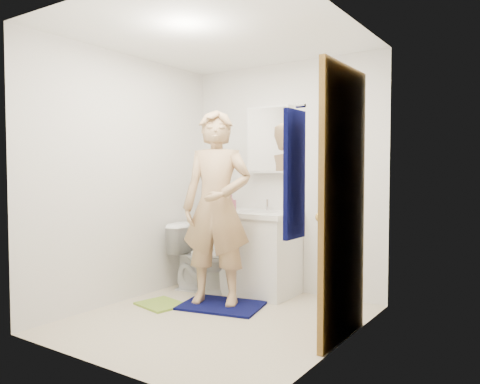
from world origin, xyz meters
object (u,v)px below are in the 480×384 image
medicine_cabinet (270,140)px  toilet (203,257)px  towel (294,174)px  toothbrush_cup (289,208)px  man (217,207)px  soap_dispenser (231,203)px  vanity_cabinet (258,255)px

medicine_cabinet → toilet: size_ratio=0.99×
towel → toothbrush_cup: bearing=119.1°
toilet → man: 0.80m
towel → toilet: bearing=143.9°
toilet → soap_dispenser: (0.24, 0.17, 0.58)m
vanity_cabinet → toilet: size_ratio=1.13×
vanity_cabinet → medicine_cabinet: medicine_cabinet is taller
toothbrush_cup → man: size_ratio=0.07×
medicine_cabinet → toilet: (-0.54, -0.46, -1.24)m
medicine_cabinet → toilet: medicine_cabinet is taller
toothbrush_cup → man: bearing=-121.2°
vanity_cabinet → towel: 2.08m
vanity_cabinet → medicine_cabinet: (0.00, 0.22, 1.20)m
toilet → toothbrush_cup: toothbrush_cup is taller
toothbrush_cup → vanity_cabinet: bearing=-162.0°
vanity_cabinet → medicine_cabinet: size_ratio=1.14×
towel → toothbrush_cup: towel is taller
soap_dispenser → man: size_ratio=0.09×
vanity_cabinet → soap_dispenser: 0.62m
towel → man: 1.61m
toilet → medicine_cabinet: bearing=-61.5°
soap_dispenser → man: (0.19, -0.51, -0.01)m
vanity_cabinet → man: size_ratio=0.44×
towel → toothbrush_cup: size_ratio=6.54×
medicine_cabinet → soap_dispenser: 0.78m
medicine_cabinet → toothbrush_cup: bearing=-23.0°
medicine_cabinet → man: 1.05m
soap_dispenser → toothbrush_cup: size_ratio=1.38×
medicine_cabinet → toilet: 1.43m
towel → soap_dispenser: size_ratio=4.74×
toilet → man: size_ratio=0.39×
soap_dispenser → toothbrush_cup: 0.62m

